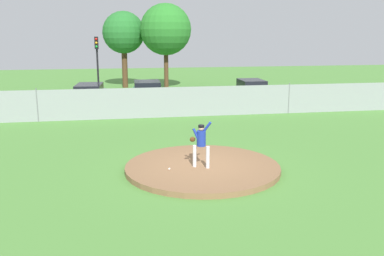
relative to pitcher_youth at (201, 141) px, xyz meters
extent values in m
plane|color=#4C8438|center=(0.11, 6.25, -1.15)|extent=(80.00, 80.00, 0.00)
cube|color=#2B2B2D|center=(0.11, 14.75, -1.15)|extent=(44.00, 7.00, 0.01)
cylinder|color=brown|center=(0.11, 0.25, -1.05)|extent=(5.60, 5.60, 0.19)
cylinder|color=silver|center=(-0.20, 0.11, -0.56)|extent=(0.13, 0.13, 0.79)
cylinder|color=silver|center=(0.23, -0.12, -0.56)|extent=(0.13, 0.13, 0.79)
cylinder|color=navy|center=(0.01, 0.00, 0.10)|extent=(0.32, 0.32, 0.54)
cylinder|color=navy|center=(0.19, 0.00, 0.48)|extent=(0.38, 0.26, 0.47)
cylinder|color=navy|center=(-0.17, 0.00, 0.24)|extent=(0.29, 0.21, 0.46)
ellipsoid|color=#4C2D14|center=(-0.29, 0.05, 0.07)|extent=(0.20, 0.12, 0.18)
sphere|color=tan|center=(0.01, 0.00, 0.48)|extent=(0.20, 0.20, 0.20)
cylinder|color=black|center=(0.01, 0.00, 0.55)|extent=(0.21, 0.21, 0.09)
sphere|color=white|center=(-1.14, -0.10, -0.92)|extent=(0.07, 0.07, 0.07)
cube|color=gray|center=(0.11, 10.25, -0.26)|extent=(37.07, 0.03, 1.78)
cylinder|color=slate|center=(-7.30, 10.25, -0.21)|extent=(0.07, 0.07, 1.88)
cylinder|color=slate|center=(7.53, 10.25, -0.21)|extent=(0.07, 0.07, 1.88)
cube|color=slate|center=(-4.74, 14.66, -0.51)|extent=(2.10, 4.82, 0.64)
cube|color=black|center=(-4.74, 14.66, 0.10)|extent=(1.81, 2.70, 0.58)
cylinder|color=black|center=(-4.64, 16.12, -0.83)|extent=(1.88, 0.76, 0.64)
cylinder|color=black|center=(-4.83, 13.20, -0.83)|extent=(1.88, 0.76, 0.64)
cube|color=silver|center=(6.45, 14.40, -0.50)|extent=(1.79, 4.14, 0.65)
cube|color=black|center=(6.45, 14.40, 0.16)|extent=(1.63, 2.29, 0.69)
cylinder|color=black|center=(6.46, 15.68, -0.83)|extent=(1.81, 0.66, 0.64)
cylinder|color=black|center=(6.43, 13.12, -0.83)|extent=(1.81, 0.66, 0.64)
cube|color=#146066|center=(-0.87, 14.63, -0.46)|extent=(1.98, 4.13, 0.74)
cube|color=black|center=(-0.87, 14.63, 0.22)|extent=(1.78, 2.29, 0.60)
cylinder|color=black|center=(-0.84, 15.90, -0.83)|extent=(1.95, 0.69, 0.64)
cylinder|color=black|center=(-0.91, 13.37, -0.83)|extent=(1.95, 0.69, 0.64)
cone|color=orange|center=(8.65, 15.61, -0.87)|extent=(0.32, 0.32, 0.55)
cube|color=black|center=(8.65, 15.61, -1.13)|extent=(0.40, 0.40, 0.03)
cylinder|color=black|center=(-4.30, 18.69, 1.15)|extent=(0.14, 0.14, 4.60)
cube|color=black|center=(-4.30, 18.51, 3.00)|extent=(0.28, 0.24, 0.90)
sphere|color=red|center=(-4.30, 18.39, 3.27)|extent=(0.18, 0.18, 0.18)
sphere|color=orange|center=(-4.30, 18.39, 3.00)|extent=(0.18, 0.18, 0.18)
sphere|color=green|center=(-4.30, 18.39, 2.73)|extent=(0.18, 0.18, 0.18)
cylinder|color=#4C331E|center=(-2.19, 24.78, 0.66)|extent=(0.50, 0.50, 3.61)
sphere|color=#246C29|center=(-2.19, 24.78, 3.77)|extent=(3.72, 3.72, 3.72)
cylinder|color=#4C331E|center=(1.35, 22.74, 0.66)|extent=(0.38, 0.38, 3.63)
sphere|color=#287727|center=(1.35, 22.74, 4.01)|extent=(4.38, 4.38, 4.38)
camera|label=1|loc=(-2.76, -14.08, 3.73)|focal=39.45mm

